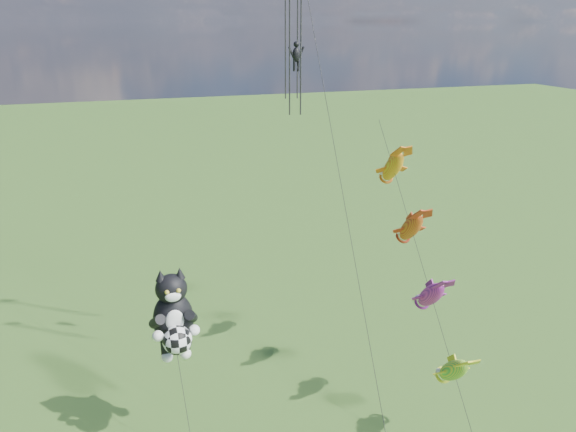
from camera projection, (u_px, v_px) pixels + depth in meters
name	position (u px, v px, depth m)	size (l,w,h in m)	color
cat_kite_rig	(174.00, 317.00, 29.08)	(2.42, 4.10, 9.87)	brown
fish_windsock_rig	(421.00, 261.00, 31.83)	(1.75, 15.94, 15.76)	brown
parafoil_rig	(298.00, 41.00, 30.80)	(1.81, 17.56, 27.66)	brown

